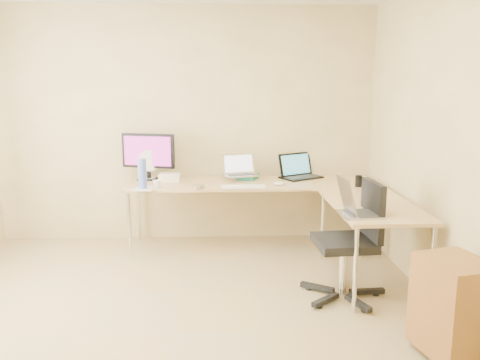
{
  "coord_description": "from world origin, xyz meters",
  "views": [
    {
      "loc": [
        0.35,
        -3.27,
        1.76
      ],
      "look_at": [
        0.55,
        1.1,
        0.9
      ],
      "focal_mm": 36.76,
      "sensor_mm": 36.0,
      "label": 1
    }
  ],
  "objects_px": {
    "desk_return": "(370,243)",
    "cabinet": "(454,307)",
    "monitor": "(148,157)",
    "laptop_return": "(361,200)",
    "laptop_black": "(301,166)",
    "office_chair": "(344,240)",
    "keyboard": "(244,187)",
    "desk_main": "(253,215)",
    "desk_fan": "(150,166)",
    "mug": "(157,184)",
    "water_bottle": "(142,174)",
    "laptop_center": "(241,165)"
  },
  "relations": [
    {
      "from": "desk_return",
      "to": "cabinet",
      "type": "distance_m",
      "value": 1.27
    },
    {
      "from": "monitor",
      "to": "laptop_return",
      "type": "distance_m",
      "value": 2.45
    },
    {
      "from": "laptop_black",
      "to": "office_chair",
      "type": "height_order",
      "value": "laptop_black"
    },
    {
      "from": "office_chair",
      "to": "keyboard",
      "type": "bearing_deg",
      "value": 123.87
    },
    {
      "from": "laptop_return",
      "to": "desk_main",
      "type": "bearing_deg",
      "value": 23.75
    },
    {
      "from": "cabinet",
      "to": "laptop_black",
      "type": "bearing_deg",
      "value": 90.37
    },
    {
      "from": "desk_fan",
      "to": "cabinet",
      "type": "distance_m",
      "value": 3.37
    },
    {
      "from": "desk_main",
      "to": "mug",
      "type": "xyz_separation_m",
      "value": [
        -0.99,
        -0.27,
        0.41
      ]
    },
    {
      "from": "water_bottle",
      "to": "laptop_return",
      "type": "height_order",
      "value": "water_bottle"
    },
    {
      "from": "mug",
      "to": "laptop_center",
      "type": "bearing_deg",
      "value": 24.74
    },
    {
      "from": "cabinet",
      "to": "desk_main",
      "type": "bearing_deg",
      "value": 103.52
    },
    {
      "from": "laptop_center",
      "to": "cabinet",
      "type": "relative_size",
      "value": 0.57
    },
    {
      "from": "desk_main",
      "to": "laptop_black",
      "type": "height_order",
      "value": "laptop_black"
    },
    {
      "from": "water_bottle",
      "to": "cabinet",
      "type": "relative_size",
      "value": 0.48
    },
    {
      "from": "desk_main",
      "to": "water_bottle",
      "type": "height_order",
      "value": "water_bottle"
    },
    {
      "from": "cabinet",
      "to": "monitor",
      "type": "bearing_deg",
      "value": 119.81
    },
    {
      "from": "desk_main",
      "to": "monitor",
      "type": "xyz_separation_m",
      "value": [
        -1.13,
        0.18,
        0.62
      ]
    },
    {
      "from": "keyboard",
      "to": "office_chair",
      "type": "height_order",
      "value": "office_chair"
    },
    {
      "from": "monitor",
      "to": "desk_fan",
      "type": "bearing_deg",
      "value": 78.11
    },
    {
      "from": "laptop_black",
      "to": "mug",
      "type": "bearing_deg",
      "value": 166.09
    },
    {
      "from": "laptop_center",
      "to": "keyboard",
      "type": "bearing_deg",
      "value": -103.33
    },
    {
      "from": "desk_main",
      "to": "water_bottle",
      "type": "xyz_separation_m",
      "value": [
        -1.13,
        -0.3,
        0.52
      ]
    },
    {
      "from": "laptop_center",
      "to": "desk_fan",
      "type": "xyz_separation_m",
      "value": [
        -0.99,
        0.07,
        -0.01
      ]
    },
    {
      "from": "laptop_center",
      "to": "office_chair",
      "type": "xyz_separation_m",
      "value": [
        0.78,
        -1.44,
        -0.39
      ]
    },
    {
      "from": "monitor",
      "to": "laptop_return",
      "type": "relative_size",
      "value": 1.59
    },
    {
      "from": "laptop_return",
      "to": "office_chair",
      "type": "distance_m",
      "value": 0.38
    },
    {
      "from": "desk_return",
      "to": "office_chair",
      "type": "xyz_separation_m",
      "value": [
        -0.32,
        -0.31,
        0.14
      ]
    },
    {
      "from": "laptop_black",
      "to": "laptop_return",
      "type": "height_order",
      "value": "laptop_black"
    },
    {
      "from": "desk_return",
      "to": "laptop_center",
      "type": "height_order",
      "value": "laptop_center"
    },
    {
      "from": "desk_main",
      "to": "laptop_center",
      "type": "xyz_separation_m",
      "value": [
        -0.13,
        0.13,
        0.52
      ]
    },
    {
      "from": "monitor",
      "to": "keyboard",
      "type": "xyz_separation_m",
      "value": [
        1.01,
        -0.47,
        -0.24
      ]
    },
    {
      "from": "keyboard",
      "to": "water_bottle",
      "type": "relative_size",
      "value": 1.46
    },
    {
      "from": "laptop_return",
      "to": "laptop_center",
      "type": "bearing_deg",
      "value": 25.38
    },
    {
      "from": "keyboard",
      "to": "laptop_center",
      "type": "bearing_deg",
      "value": 89.93
    },
    {
      "from": "desk_return",
      "to": "office_chair",
      "type": "distance_m",
      "value": 0.47
    },
    {
      "from": "laptop_black",
      "to": "water_bottle",
      "type": "relative_size",
      "value": 1.44
    },
    {
      "from": "laptop_black",
      "to": "desk_fan",
      "type": "bearing_deg",
      "value": 149.09
    },
    {
      "from": "laptop_black",
      "to": "keyboard",
      "type": "relative_size",
      "value": 0.99
    },
    {
      "from": "keyboard",
      "to": "laptop_return",
      "type": "xyz_separation_m",
      "value": [
        0.88,
        -1.09,
        0.11
      ]
    },
    {
      "from": "laptop_center",
      "to": "laptop_black",
      "type": "height_order",
      "value": "same"
    },
    {
      "from": "monitor",
      "to": "office_chair",
      "type": "bearing_deg",
      "value": -23.79
    },
    {
      "from": "laptop_center",
      "to": "water_bottle",
      "type": "bearing_deg",
      "value": -171.34
    },
    {
      "from": "desk_return",
      "to": "water_bottle",
      "type": "relative_size",
      "value": 4.31
    },
    {
      "from": "monitor",
      "to": "cabinet",
      "type": "height_order",
      "value": "monitor"
    },
    {
      "from": "keyboard",
      "to": "water_bottle",
      "type": "distance_m",
      "value": 1.02
    },
    {
      "from": "water_bottle",
      "to": "desk_fan",
      "type": "xyz_separation_m",
      "value": [
        0.01,
        0.5,
        0.0
      ]
    },
    {
      "from": "water_bottle",
      "to": "office_chair",
      "type": "xyz_separation_m",
      "value": [
        1.78,
        -1.01,
        -0.38
      ]
    },
    {
      "from": "desk_fan",
      "to": "cabinet",
      "type": "height_order",
      "value": "desk_fan"
    },
    {
      "from": "desk_main",
      "to": "keyboard",
      "type": "bearing_deg",
      "value": -111.74
    },
    {
      "from": "monitor",
      "to": "laptop_center",
      "type": "xyz_separation_m",
      "value": [
        1.0,
        -0.05,
        -0.1
      ]
    }
  ]
}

